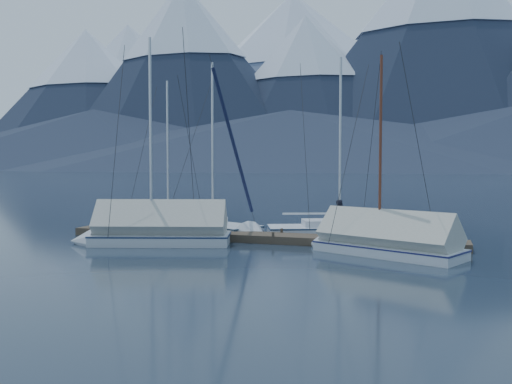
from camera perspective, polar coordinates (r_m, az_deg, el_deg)
ground at (r=22.46m, az=-1.59°, el=-5.87°), size 1000.00×1000.00×0.00m
mountain_range at (r=395.23m, az=17.72°, el=10.89°), size 877.00×584.00×150.50m
dock at (r=24.31m, az=0.00°, el=-4.93°), size 18.00×1.50×0.54m
mooring_posts at (r=24.44m, az=-1.12°, el=-4.32°), size 15.12×1.52×0.35m
sailboat_open_left at (r=28.87m, az=-8.44°, el=-3.62°), size 6.57×2.78×8.57m
sailboat_open_mid at (r=27.18m, az=-3.87°, el=-3.97°), size 7.23×4.91×9.36m
sailboat_open_right at (r=26.67m, az=9.83°, el=-4.15°), size 7.34×4.43×9.39m
sailboat_covered_near at (r=21.36m, az=12.53°, el=-5.27°), size 6.67×4.45×8.38m
sailboat_covered_far at (r=23.76m, az=-11.25°, el=-4.29°), size 7.19×3.93×9.67m
person at (r=23.27m, az=8.87°, el=-2.76°), size 0.48×0.64×1.60m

